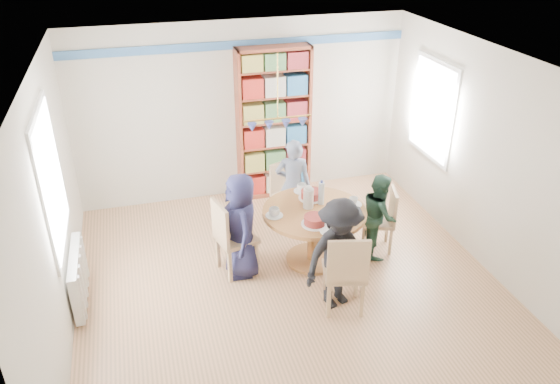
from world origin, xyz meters
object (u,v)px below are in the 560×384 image
object	(u,v)px
person_far	(293,185)
person_near	(339,254)
chair_right	(384,217)
chair_near	(346,270)
person_right	(379,215)
chair_far	(286,190)
chair_left	(230,235)
radiator	(79,277)
dining_table	(314,223)
person_left	(241,226)
bookshelf	(274,125)

from	to	relation	value
person_far	person_near	size ratio (longest dim) A/B	0.99
chair_right	person_near	distance (m)	1.36
chair_near	person_right	world-z (taller)	person_right
chair_right	chair_far	distance (m)	1.48
chair_left	chair_right	bearing A→B (deg)	-0.21
radiator	dining_table	size ratio (longest dim) A/B	0.77
chair_right	person_left	bearing A→B (deg)	-179.23
chair_right	chair_far	xyz separation A→B (m)	(-1.04, 1.05, 0.02)
dining_table	chair_far	xyz separation A→B (m)	(-0.06, 1.07, -0.06)
radiator	person_far	xyz separation A→B (m)	(2.83, 0.93, 0.32)
chair_right	person_right	world-z (taller)	person_right
person_right	dining_table	bearing A→B (deg)	102.79
chair_far	chair_left	bearing A→B (deg)	-134.17
radiator	person_near	size ratio (longest dim) A/B	0.74
chair_near	person_right	xyz separation A→B (m)	(0.86, 1.01, 0.00)
radiator	person_left	size ratio (longest dim) A/B	0.74
chair_left	chair_far	bearing A→B (deg)	45.83
person_right	person_far	size ratio (longest dim) A/B	0.84
chair_left	person_far	bearing A→B (deg)	38.17
chair_right	radiator	bearing A→B (deg)	-178.65
chair_near	chair_left	bearing A→B (deg)	135.07
dining_table	person_far	world-z (taller)	person_far
person_right	chair_near	bearing A→B (deg)	155.09
person_near	chair_far	bearing A→B (deg)	74.74
chair_far	bookshelf	xyz separation A→B (m)	(0.06, 0.90, 0.65)
chair_far	chair_near	distance (m)	2.12
radiator	dining_table	xyz separation A→B (m)	(2.85, 0.07, 0.21)
chair_far	radiator	bearing A→B (deg)	-157.78
chair_near	dining_table	bearing A→B (deg)	90.51
dining_table	person_right	world-z (taller)	person_right
dining_table	chair_right	distance (m)	0.99
chair_left	person_left	distance (m)	0.19
chair_far	chair_near	size ratio (longest dim) A/B	0.87
chair_right	chair_far	world-z (taller)	chair_far
chair_right	person_far	bearing A→B (deg)	140.12
dining_table	person_far	distance (m)	0.87
radiator	bookshelf	bearing A→B (deg)	35.54
bookshelf	dining_table	bearing A→B (deg)	-90.15
dining_table	person_left	distance (m)	0.94
radiator	chair_right	distance (m)	3.84
radiator	chair_right	xyz separation A→B (m)	(3.84, 0.09, 0.13)
chair_far	dining_table	bearing A→B (deg)	-86.88
person_left	bookshelf	size ratio (longest dim) A/B	0.58
person_near	bookshelf	world-z (taller)	bookshelf
chair_far	person_right	size ratio (longest dim) A/B	0.79
radiator	chair_far	xyz separation A→B (m)	(2.79, 1.14, 0.15)
person_left	bookshelf	world-z (taller)	bookshelf
chair_right	chair_near	bearing A→B (deg)	-132.23
chair_near	person_right	size ratio (longest dim) A/B	0.91
radiator	person_far	bearing A→B (deg)	18.10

